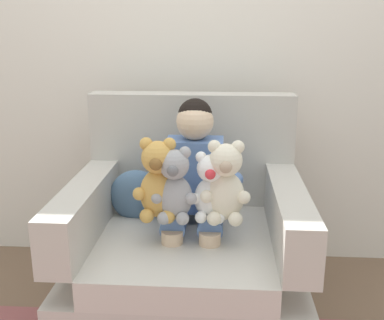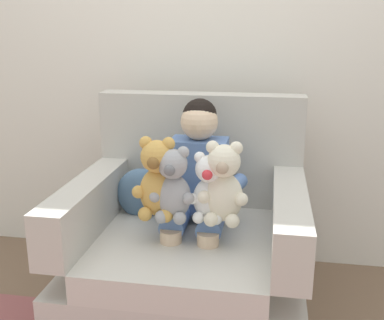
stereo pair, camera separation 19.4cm
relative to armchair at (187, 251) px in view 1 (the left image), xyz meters
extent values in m
plane|color=brown|center=(0.00, -0.05, -0.32)|extent=(8.00, 8.00, 0.00)
cube|color=silver|center=(0.00, 0.67, 0.98)|extent=(6.00, 0.10, 2.60)
cube|color=#BCB7AD|center=(0.00, -0.05, -0.16)|extent=(1.03, 0.93, 0.32)
cube|color=beige|center=(0.00, -0.12, 0.06)|extent=(0.75, 0.79, 0.12)
cube|color=#BCB7AD|center=(0.00, 0.35, 0.41)|extent=(1.03, 0.14, 0.57)
cube|color=#BCB7AD|center=(-0.44, -0.12, 0.24)|extent=(0.14, 0.79, 0.23)
cube|color=#BCB7AD|center=(0.44, -0.12, 0.24)|extent=(0.14, 0.79, 0.23)
cube|color=#597AB7|center=(0.03, 0.10, 0.35)|extent=(0.26, 0.16, 0.34)
sphere|color=beige|center=(0.03, 0.10, 0.60)|extent=(0.17, 0.17, 0.17)
sphere|color=black|center=(0.03, 0.11, 0.62)|extent=(0.16, 0.16, 0.16)
cylinder|color=#597AB7|center=(-0.05, -0.03, 0.18)|extent=(0.11, 0.26, 0.11)
cylinder|color=beige|center=(-0.05, -0.16, 0.03)|extent=(0.09, 0.09, 0.30)
cylinder|color=#597AB7|center=(0.11, -0.03, 0.18)|extent=(0.11, 0.26, 0.11)
cylinder|color=beige|center=(0.11, -0.16, 0.03)|extent=(0.09, 0.09, 0.30)
cylinder|color=#597AB7|center=(-0.13, -0.02, 0.33)|extent=(0.13, 0.27, 0.07)
cylinder|color=#597AB7|center=(0.19, -0.02, 0.33)|extent=(0.13, 0.27, 0.07)
ellipsoid|color=#9E9EA3|center=(-0.04, -0.16, 0.33)|extent=(0.15, 0.12, 0.19)
sphere|color=#9E9EA3|center=(-0.04, -0.17, 0.47)|extent=(0.12, 0.12, 0.12)
sphere|color=slate|center=(-0.04, -0.23, 0.46)|extent=(0.05, 0.05, 0.05)
sphere|color=#9E9EA3|center=(-0.08, -0.17, 0.52)|extent=(0.05, 0.05, 0.05)
sphere|color=#9E9EA3|center=(-0.11, -0.20, 0.34)|extent=(0.05, 0.05, 0.05)
sphere|color=#9E9EA3|center=(-0.08, -0.22, 0.26)|extent=(0.05, 0.05, 0.05)
sphere|color=#9E9EA3|center=(0.01, -0.17, 0.52)|extent=(0.05, 0.05, 0.05)
sphere|color=#9E9EA3|center=(0.03, -0.20, 0.34)|extent=(0.05, 0.05, 0.05)
sphere|color=#9E9EA3|center=(0.00, -0.22, 0.26)|extent=(0.05, 0.05, 0.05)
ellipsoid|color=gold|center=(-0.11, -0.14, 0.34)|extent=(0.16, 0.14, 0.21)
sphere|color=gold|center=(-0.11, -0.16, 0.50)|extent=(0.14, 0.14, 0.14)
sphere|color=brown|center=(-0.11, -0.22, 0.49)|extent=(0.05, 0.05, 0.05)
sphere|color=gold|center=(-0.15, -0.15, 0.55)|extent=(0.05, 0.05, 0.05)
sphere|color=gold|center=(-0.18, -0.18, 0.35)|extent=(0.05, 0.05, 0.05)
sphere|color=gold|center=(-0.15, -0.20, 0.26)|extent=(0.06, 0.06, 0.06)
sphere|color=gold|center=(-0.06, -0.15, 0.55)|extent=(0.05, 0.05, 0.05)
sphere|color=gold|center=(-0.03, -0.18, 0.35)|extent=(0.05, 0.05, 0.05)
sphere|color=gold|center=(-0.06, -0.20, 0.26)|extent=(0.06, 0.06, 0.06)
ellipsoid|color=white|center=(0.11, -0.14, 0.32)|extent=(0.13, 0.11, 0.18)
sphere|color=white|center=(0.11, -0.15, 0.45)|extent=(0.11, 0.11, 0.11)
sphere|color=#DB333D|center=(0.11, -0.20, 0.45)|extent=(0.04, 0.04, 0.04)
sphere|color=white|center=(0.07, -0.15, 0.50)|extent=(0.05, 0.05, 0.05)
sphere|color=white|center=(0.05, -0.17, 0.33)|extent=(0.05, 0.05, 0.05)
sphere|color=white|center=(0.07, -0.19, 0.26)|extent=(0.05, 0.05, 0.05)
sphere|color=white|center=(0.15, -0.15, 0.50)|extent=(0.05, 0.05, 0.05)
sphere|color=white|center=(0.17, -0.17, 0.33)|extent=(0.05, 0.05, 0.05)
sphere|color=white|center=(0.15, -0.19, 0.26)|extent=(0.05, 0.05, 0.05)
ellipsoid|color=silver|center=(0.17, -0.15, 0.34)|extent=(0.16, 0.13, 0.21)
sphere|color=silver|center=(0.17, -0.16, 0.49)|extent=(0.13, 0.13, 0.13)
sphere|color=tan|center=(0.17, -0.22, 0.48)|extent=(0.05, 0.05, 0.05)
sphere|color=silver|center=(0.12, -0.16, 0.55)|extent=(0.05, 0.05, 0.05)
sphere|color=silver|center=(0.10, -0.19, 0.35)|extent=(0.05, 0.05, 0.05)
sphere|color=silver|center=(0.13, -0.21, 0.26)|extent=(0.06, 0.06, 0.06)
sphere|color=silver|center=(0.22, -0.16, 0.55)|extent=(0.05, 0.05, 0.05)
sphere|color=silver|center=(0.25, -0.19, 0.35)|extent=(0.05, 0.05, 0.05)
sphere|color=silver|center=(0.22, -0.21, 0.26)|extent=(0.06, 0.06, 0.06)
ellipsoid|color=slate|center=(-0.25, 0.13, 0.22)|extent=(0.26, 0.12, 0.26)
camera|label=1|loc=(0.16, -1.96, 1.01)|focal=43.54mm
camera|label=2|loc=(0.35, -1.94, 1.01)|focal=43.54mm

